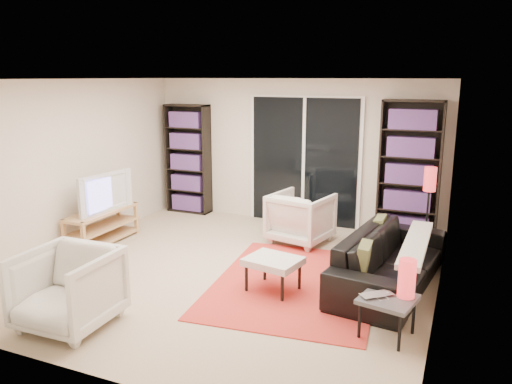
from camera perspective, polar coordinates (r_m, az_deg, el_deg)
floor at (r=6.47m, az=-3.12°, el=-9.02°), size 5.00×5.00×0.00m
wall_back at (r=8.40m, az=4.33°, el=4.61°), size 5.00×0.02×2.40m
wall_front at (r=4.11m, az=-18.93°, el=-5.12°), size 5.00×0.02×2.40m
wall_left at (r=7.55m, az=-20.55°, el=2.86°), size 0.02×5.00×2.40m
wall_right at (r=5.51m, az=20.74°, el=-0.70°), size 0.02×5.00×2.40m
ceiling at (r=6.00m, az=-3.41°, el=12.75°), size 5.00×5.00×0.02m
sliding_door at (r=8.33m, az=5.53°, el=3.47°), size 1.92×0.08×2.16m
bookshelf_left at (r=9.10m, az=-7.77°, el=3.75°), size 0.80×0.30×1.95m
bookshelf_right at (r=7.86m, az=17.13°, el=2.37°), size 0.90×0.30×2.10m
tv_stand at (r=7.77m, az=-17.15°, el=-3.73°), size 0.40×1.26×0.50m
tv at (r=7.63m, az=-17.30°, el=0.02°), size 0.24×1.00×0.57m
rug at (r=6.11m, az=4.55°, el=-10.36°), size 2.13×2.73×0.01m
sofa at (r=6.15m, az=15.15°, el=-7.43°), size 1.15×2.31×0.65m
armchair_back at (r=7.47m, az=5.14°, el=-2.93°), size 0.96×0.98×0.76m
armchair_front at (r=5.32m, az=-20.73°, el=-10.34°), size 0.86×0.89×0.79m
ottoman at (r=5.79m, az=1.98°, el=-8.06°), size 0.68×0.59×0.40m
side_table at (r=4.98m, az=14.84°, el=-12.02°), size 0.57×0.57×0.40m
laptop at (r=4.92m, az=13.91°, el=-11.56°), size 0.37×0.36×0.03m
table_lamp at (r=4.95m, az=16.86°, el=-9.42°), size 0.16×0.16×0.37m
floor_lamp at (r=7.24m, az=19.19°, el=0.29°), size 0.18×0.18×1.23m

